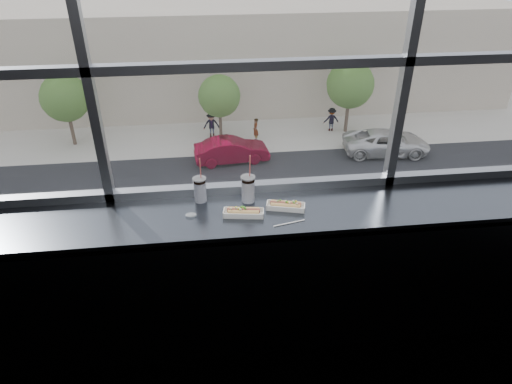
{
  "coord_description": "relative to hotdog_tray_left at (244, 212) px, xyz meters",
  "views": [
    {
      "loc": [
        -0.31,
        -1.3,
        2.78
      ],
      "look_at": [
        -0.01,
        1.23,
        1.25
      ],
      "focal_mm": 32.0,
      "sensor_mm": 36.0,
      "label": 1
    }
  ],
  "objects": [
    {
      "name": "counter",
      "position": [
        0.1,
        0.04,
        -0.06
      ],
      "size": [
        6.0,
        0.55,
        0.06
      ],
      "primitive_type": "cube",
      "color": "#494E55",
      "rests_on": "ground"
    },
    {
      "name": "counter_fascia",
      "position": [
        0.1,
        -0.21,
        -0.58
      ],
      "size": [
        6.0,
        0.04,
        1.04
      ],
      "primitive_type": "cube",
      "color": "#494E55",
      "rests_on": "ground"
    },
    {
      "name": "soda_cup_left",
      "position": [
        -0.28,
        0.22,
        0.07
      ],
      "size": [
        0.09,
        0.09,
        0.34
      ],
      "color": "white",
      "rests_on": "counter"
    },
    {
      "name": "window_mullions",
      "position": [
        0.1,
        0.32,
        1.17
      ],
      "size": [
        6.0,
        0.08,
        2.4
      ],
      "primitive_type": null,
      "color": "gray",
      "rests_on": "ground"
    },
    {
      "name": "pedestrian_c",
      "position": [
        3.3,
        27.37,
        -11.07
      ],
      "size": [
        0.68,
        0.91,
        2.04
      ],
      "primitive_type": "imported",
      "rotation": [
        0.0,
        0.0,
        4.71
      ],
      "color": "#66605B",
      "rests_on": "far_sidewalk"
    },
    {
      "name": "far_sidewalk",
      "position": [
        0.1,
        28.32,
        -12.11
      ],
      "size": [
        80.0,
        6.0,
        0.04
      ],
      "primitive_type": "cube",
      "color": "#B7B1A2",
      "rests_on": "plaza_ground"
    },
    {
      "name": "plaza_ground",
      "position": [
        0.1,
        43.82,
        -12.13
      ],
      "size": [
        120.0,
        120.0,
        0.0
      ],
      "primitive_type": "plane",
      "color": "#B7B1A2",
      "rests_on": "ground"
    },
    {
      "name": "car_near_b",
      "position": [
        -7.15,
        16.32,
        -10.91
      ],
      "size": [
        3.29,
        7.12,
        2.32
      ],
      "primitive_type": "imported",
      "rotation": [
        0.0,
        0.0,
        1.63
      ],
      "color": "#252525",
      "rests_on": "street_asphalt"
    },
    {
      "name": "pedestrian_d",
      "position": [
        9.14,
        28.58,
        -11.02
      ],
      "size": [
        0.94,
        0.71,
        2.12
      ],
      "primitive_type": "imported",
      "rotation": [
        0.0,
        0.0,
        3.14
      ],
      "color": "#66605B",
      "rests_on": "far_sidewalk"
    },
    {
      "name": "street_asphalt",
      "position": [
        0.1,
        20.32,
        -12.1
      ],
      "size": [
        80.0,
        10.0,
        0.06
      ],
      "primitive_type": "cube",
      "color": "black",
      "rests_on": "plaza_ground"
    },
    {
      "name": "soda_cup_right",
      "position": [
        0.05,
        0.18,
        0.08
      ],
      "size": [
        0.1,
        0.1,
        0.36
      ],
      "color": "white",
      "rests_on": "counter"
    },
    {
      "name": "hotdog_tray_left",
      "position": [
        0.0,
        0.0,
        0.0
      ],
      "size": [
        0.28,
        0.13,
        0.07
      ],
      "rotation": [
        0.0,
        0.0,
        -0.15
      ],
      "color": "white",
      "rests_on": "counter"
    },
    {
      "name": "car_near_e",
      "position": [
        15.21,
        16.32,
        -10.91
      ],
      "size": [
        3.65,
        7.23,
        2.32
      ],
      "primitive_type": "imported",
      "rotation": [
        0.0,
        0.0,
        1.46
      ],
      "color": "#2B538D",
      "rests_on": "street_asphalt"
    },
    {
      "name": "tree_left",
      "position": [
        -9.49,
        28.32,
        -8.67
      ],
      "size": [
        3.26,
        3.26,
        5.1
      ],
      "color": "#47382B",
      "rests_on": "far_sidewalk"
    },
    {
      "name": "car_far_c",
      "position": [
        11.82,
        24.32,
        -11.0
      ],
      "size": [
        3.25,
        6.62,
        2.13
      ],
      "primitive_type": "imported",
      "rotation": [
        0.0,
        0.0,
        1.48
      ],
      "color": "silver",
      "rests_on": "street_asphalt"
    },
    {
      "name": "window_glass",
      "position": [
        0.1,
        0.34,
        1.17
      ],
      "size": [
        6.0,
        0.0,
        6.0
      ],
      "primitive_type": "plane",
      "rotation": [
        1.57,
        0.0,
        0.0
      ],
      "color": "silver",
      "rests_on": "ground"
    },
    {
      "name": "loose_straw",
      "position": [
        0.28,
        -0.13,
        -0.02
      ],
      "size": [
        0.21,
        0.05,
        0.01
      ],
      "primitive_type": "cylinder",
      "rotation": [
        0.0,
        1.57,
        0.22
      ],
      "color": "white",
      "rests_on": "counter"
    },
    {
      "name": "car_far_b",
      "position": [
        1.37,
        24.32,
        -11.01
      ],
      "size": [
        3.24,
        6.57,
        2.12
      ],
      "primitive_type": "imported",
      "rotation": [
        0.0,
        0.0,
        1.67
      ],
      "color": "maroon",
      "rests_on": "street_asphalt"
    },
    {
      "name": "hotdog_tray_right",
      "position": [
        0.29,
        0.05,
        -0.0
      ],
      "size": [
        0.27,
        0.15,
        0.06
      ],
      "rotation": [
        0.0,
        0.0,
        -0.26
      ],
      "color": "white",
      "rests_on": "counter"
    },
    {
      "name": "wall_back_lower",
      "position": [
        0.1,
        0.32,
        -0.58
      ],
      "size": [
        6.0,
        0.0,
        6.0
      ],
      "primitive_type": "plane",
      "rotation": [
        1.57,
        0.0,
        0.0
      ],
      "color": "black",
      "rests_on": "ground"
    },
    {
      "name": "tree_right",
      "position": [
        10.22,
        28.32,
        -8.51
      ],
      "size": [
        3.41,
        3.41,
        5.33
      ],
      "color": "#47382B",
      "rests_on": "far_sidewalk"
    },
    {
      "name": "tree_center",
      "position": [
        0.86,
        28.32,
        -8.98
      ],
      "size": [
        2.97,
        2.97,
        4.64
      ],
      "color": "#47382B",
      "rests_on": "far_sidewalk"
    },
    {
      "name": "pedestrian_b",
      "position": [
        0.22,
        28.49,
        -10.97
      ],
      "size": [
        0.99,
        0.75,
        2.24
      ],
      "primitive_type": "imported",
      "color": "#66605B",
      "rests_on": "far_sidewalk"
    },
    {
      "name": "car_near_d",
      "position": [
        7.74,
        16.32,
        -11.03
      ],
      "size": [
        2.68,
        6.27,
        2.08
      ],
      "primitive_type": "imported",
      "rotation": [
        0.0,
        0.0,
        1.58
      ],
      "color": "beige",
      "rests_on": "street_asphalt"
    },
    {
      "name": "far_building",
      "position": [
        0.1,
        38.32,
        -8.13
      ],
      "size": [
        50.0,
        14.0,
        8.0
      ],
      "primitive_type": "cube",
      "color": "#B1A38E",
      "rests_on": "plaza_ground"
    },
    {
      "name": "wrapper",
      "position": [
        -0.34,
        0.03,
        -0.02
      ],
      "size": [
        0.09,
        0.06,
        0.02
      ],
      "primitive_type": "ellipsoid",
      "color": "silver",
      "rests_on": "counter"
    }
  ]
}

